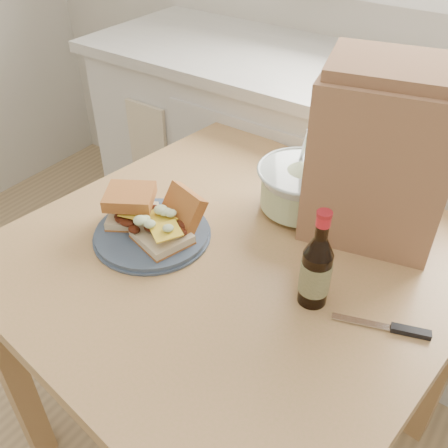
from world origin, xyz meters
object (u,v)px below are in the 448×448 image
Objects in this scene: beer_bottle at (316,270)px; coleslaw_bowl at (302,190)px; plate at (152,233)px; dining_table at (234,288)px; paper_bag at (379,162)px.

coleslaw_bowl is at bearing 113.05° from beer_bottle.
coleslaw_bowl is (0.23, 0.30, 0.05)m from plate.
dining_table is 0.24m from plate.
paper_bag is at bearing 55.80° from dining_table.
coleslaw_bowl is 1.02× the size of beer_bottle.
plate is at bearing -153.44° from dining_table.
coleslaw_bowl is (0.04, 0.23, 0.17)m from dining_table.
beer_bottle is (0.17, -0.26, 0.03)m from coleslaw_bowl.
coleslaw_bowl is 0.60× the size of paper_bag.
dining_table is 0.44m from paper_bag.
plate is at bearing 174.87° from beer_bottle.
plate is 0.53m from paper_bag.
paper_bag is at bearing 80.70° from beer_bottle.
beer_bottle is 0.29m from paper_bag.
dining_table is at bearing 19.66° from plate.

